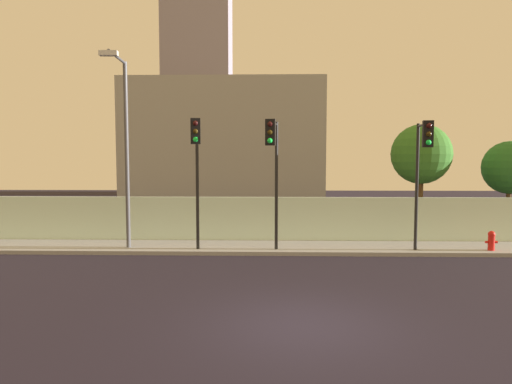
% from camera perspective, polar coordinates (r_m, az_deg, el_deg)
% --- Properties ---
extents(ground_plane, '(80.00, 80.00, 0.00)m').
position_cam_1_polar(ground_plane, '(10.56, 5.76, -15.85)').
color(ground_plane, black).
extents(sidewalk, '(36.00, 2.40, 0.15)m').
position_cam_1_polar(sidewalk, '(18.45, 3.87, -6.79)').
color(sidewalk, gray).
rests_on(sidewalk, ground).
extents(perimeter_wall, '(36.00, 0.18, 1.80)m').
position_cam_1_polar(perimeter_wall, '(19.56, 3.73, -3.26)').
color(perimeter_wall, silver).
rests_on(perimeter_wall, sidewalk).
extents(traffic_light_left, '(0.36, 1.35, 4.82)m').
position_cam_1_polar(traffic_light_left, '(17.04, -7.28, 4.38)').
color(traffic_light_left, black).
rests_on(traffic_light_left, sidewalk).
extents(traffic_light_center, '(0.37, 1.72, 4.70)m').
position_cam_1_polar(traffic_light_center, '(17.51, 19.65, 3.95)').
color(traffic_light_center, black).
rests_on(traffic_light_center, sidewalk).
extents(traffic_light_right, '(0.48, 1.63, 4.77)m').
position_cam_1_polar(traffic_light_right, '(16.69, 2.12, 4.34)').
color(traffic_light_right, black).
rests_on(traffic_light_right, sidewalk).
extents(street_lamp_curbside, '(0.61, 2.35, 7.02)m').
position_cam_1_polar(street_lamp_curbside, '(18.13, -15.77, 6.39)').
color(street_lamp_curbside, '#4C4C51').
rests_on(street_lamp_curbside, sidewalk).
extents(fire_hydrant, '(0.44, 0.26, 0.73)m').
position_cam_1_polar(fire_hydrant, '(19.54, 26.78, -5.24)').
color(fire_hydrant, red).
rests_on(fire_hydrant, sidewalk).
extents(roadside_tree_leftmost, '(2.64, 2.64, 5.06)m').
position_cam_1_polar(roadside_tree_leftmost, '(21.92, 19.52, 4.33)').
color(roadside_tree_leftmost, brown).
rests_on(roadside_tree_leftmost, ground).
extents(roadside_tree_midleft, '(2.33, 2.33, 4.32)m').
position_cam_1_polar(roadside_tree_midleft, '(23.40, 28.54, 2.60)').
color(roadside_tree_midleft, brown).
rests_on(roadside_tree_midleft, ground).
extents(low_building_distant, '(13.70, 6.00, 8.88)m').
position_cam_1_polar(low_building_distant, '(33.53, -3.84, 5.73)').
color(low_building_distant, '#A2A2A2').
rests_on(low_building_distant, ground).
extents(tower_on_skyline, '(6.26, 5.00, 29.06)m').
position_cam_1_polar(tower_on_skyline, '(47.15, -7.12, 17.70)').
color(tower_on_skyline, gray).
rests_on(tower_on_skyline, ground).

